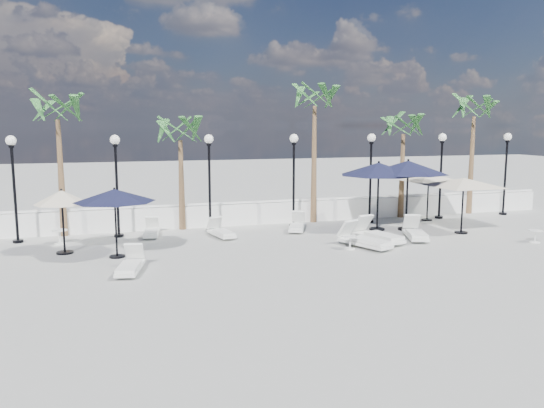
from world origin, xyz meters
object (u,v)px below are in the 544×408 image
object	(u,v)px
lounger_2	(221,232)
parasol_cream_sq_a	(429,174)
lounger_0	(151,231)
parasol_cream_sq_b	(464,178)
lounger_6	(364,240)
parasol_cream_small	(62,198)
lounger_4	(297,225)
parasol_navy_right	(408,168)
lounger_1	(130,265)
lounger_3	(378,235)
parasol_navy_left	(115,196)
parasol_navy_mid	(379,169)
lounger_5	(415,233)

from	to	relation	value
lounger_2	parasol_cream_sq_a	size ratio (longest dim) A/B	0.38
lounger_0	parasol_cream_sq_b	bearing A→B (deg)	-6.60
lounger_6	parasol_cream_sq_b	distance (m)	5.24
parasol_cream_sq_b	parasol_cream_small	bearing A→B (deg)	176.28
lounger_6	parasol_cream_sq_a	world-z (taller)	parasol_cream_sq_a
lounger_4	lounger_0	bearing A→B (deg)	-161.87
lounger_2	parasol_navy_right	world-z (taller)	parasol_navy_right
lounger_1	parasol_cream_sq_b	world-z (taller)	parasol_cream_sq_b
lounger_1	lounger_3	xyz separation A→B (m)	(8.71, 1.57, 0.05)
lounger_2	parasol_cream_sq_b	bearing A→B (deg)	-24.94
lounger_2	parasol_cream_sq_a	world-z (taller)	parasol_cream_sq_a
parasol_navy_right	parasol_navy_left	bearing A→B (deg)	-173.35
parasol_navy_mid	parasol_cream_sq_a	bearing A→B (deg)	22.58
lounger_1	lounger_4	world-z (taller)	lounger_1
lounger_3	parasol_cream_sq_a	xyz separation A→B (m)	(4.23, 3.38, 1.82)
lounger_0	parasol_navy_mid	bearing A→B (deg)	-1.20
parasol_cream_sq_a	parasol_cream_sq_b	distance (m)	2.91
lounger_0	parasol_cream_small	bearing A→B (deg)	-138.94
lounger_0	lounger_4	world-z (taller)	lounger_4
lounger_5	lounger_2	bearing A→B (deg)	-179.17
lounger_2	lounger_4	distance (m)	3.18
lounger_5	parasol_cream_sq_b	size ratio (longest dim) A/B	0.44
lounger_5	parasol_navy_right	xyz separation A→B (m)	(0.59, 1.65, 2.27)
lounger_3	parasol_navy_mid	size ratio (longest dim) A/B	0.72
lounger_0	parasol_navy_mid	xyz separation A→B (m)	(8.83, -1.34, 2.25)
lounger_3	parasol_cream_small	xyz separation A→B (m)	(-10.70, 1.44, 1.57)
lounger_0	lounger_2	xyz separation A→B (m)	(2.51, -0.91, 0.01)
lounger_5	parasol_cream_sq_a	bearing A→B (deg)	71.66
parasol_navy_left	lounger_3	bearing A→B (deg)	-2.56
lounger_6	parasol_cream_small	world-z (taller)	parasol_cream_small
lounger_1	lounger_3	distance (m)	8.85
lounger_2	lounger_0	bearing A→B (deg)	147.50
lounger_1	lounger_2	distance (m)	5.33
lounger_6	lounger_3	bearing A→B (deg)	14.35
parasol_cream_sq_a	parasol_cream_sq_b	size ratio (longest dim) A/B	0.98
lounger_2	lounger_5	bearing A→B (deg)	-32.10
lounger_6	parasol_cream_sq_b	world-z (taller)	parasol_cream_sq_b
lounger_4	parasol_navy_right	world-z (taller)	parasol_navy_right
lounger_6	parasol_navy_mid	distance (m)	3.97
parasol_cream_sq_b	lounger_3	bearing A→B (deg)	-172.84
lounger_3	lounger_5	distance (m)	1.58
lounger_6	parasol_cream_small	distance (m)	10.18
parasol_cream_small	parasol_cream_sq_b	bearing A→B (deg)	-3.72
parasol_cream_small	parasol_cream_sq_a	bearing A→B (deg)	7.40
lounger_4	lounger_6	distance (m)	3.67
lounger_5	lounger_6	xyz separation A→B (m)	(-2.44, -0.70, 0.01)
lounger_6	lounger_2	bearing A→B (deg)	122.67
lounger_2	parasol_navy_left	distance (m)	4.68
lounger_5	parasol_cream_sq_a	world-z (taller)	parasol_cream_sq_a
lounger_1	parasol_navy_right	size ratio (longest dim) A/B	0.57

